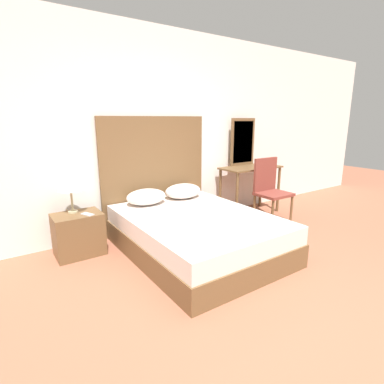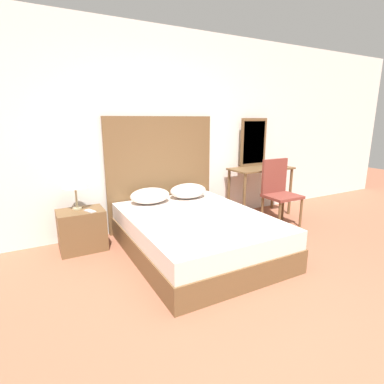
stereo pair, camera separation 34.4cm
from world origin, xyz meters
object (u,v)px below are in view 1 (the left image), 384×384
Objects in this scene: vanity_desk at (251,175)px; chair at (270,186)px; phone_on_nightstand at (87,214)px; bed at (197,234)px; nightstand at (79,234)px; phone_on_bed at (229,212)px; table_lamp at (70,185)px.

chair is (-0.04, -0.44, -0.10)m from vanity_desk.
bed is at bearing -30.06° from phone_on_nightstand.
vanity_desk is at bearing 2.46° from phone_on_nightstand.
nightstand is (-1.15, 0.71, 0.02)m from bed.
chair is (2.59, -0.33, 0.05)m from phone_on_nightstand.
chair is at bearing -95.51° from vanity_desk.
phone_on_bed is at bearing -29.77° from nightstand.
chair reaches higher than table_lamp.
vanity_desk is at bearing 0.38° from nightstand.
vanity_desk is at bearing 84.49° from chair.
phone_on_bed is 1.26m from chair.
table_lamp is 2.36× the size of phone_on_nightstand.
phone_on_bed is 1.61m from phone_on_nightstand.
table_lamp is at bearing 104.48° from nightstand.
phone_on_nightstand is 2.61m from chair.
vanity_desk reaches higher than nightstand.
table_lamp is 0.39× the size of vanity_desk.
phone_on_nightstand is 2.64m from vanity_desk.
vanity_desk is 0.46m from chair.
bed is 11.79× the size of phone_on_nightstand.
phone_on_bed is 0.16× the size of chair.
bed is 5.00× the size of table_lamp.
table_lamp is at bearing 146.24° from bed.
bed is at bearing -155.26° from vanity_desk.
vanity_desk is (1.22, 0.88, 0.18)m from phone_on_bed.
bed is 2.04× the size of chair.
chair reaches higher than phone_on_bed.
vanity_desk reaches higher than bed.
table_lamp is at bearing 169.51° from chair.
chair is (2.70, -0.50, -0.26)m from table_lamp.
phone_on_bed is 0.40× the size of table_lamp.
bed is 1.93× the size of vanity_desk.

